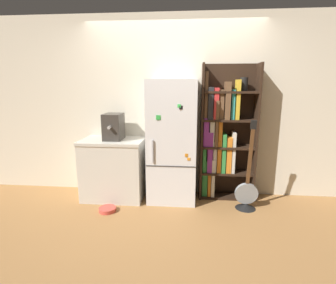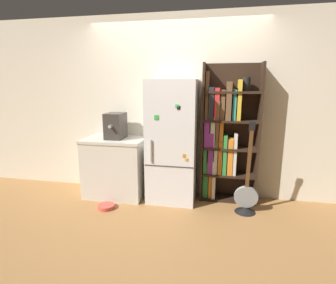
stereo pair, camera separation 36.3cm
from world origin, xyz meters
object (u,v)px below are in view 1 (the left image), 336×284
at_px(bookshelf, 222,136).
at_px(espresso_machine, 114,127).
at_px(refrigerator, 172,142).
at_px(pet_bowl, 107,209).
at_px(guitar, 246,196).

relative_size(bookshelf, espresso_machine, 5.06).
distance_m(refrigerator, pet_bowl, 1.25).
height_order(espresso_machine, pet_bowl, espresso_machine).
xyz_separation_m(espresso_machine, guitar, (1.84, -0.22, -0.87)).
bearing_deg(bookshelf, guitar, -50.66).
bearing_deg(guitar, espresso_machine, 173.09).
height_order(bookshelf, espresso_machine, bookshelf).
relative_size(refrigerator, espresso_machine, 4.50).
bearing_deg(guitar, refrigerator, 167.22).
distance_m(espresso_machine, pet_bowl, 1.13).
height_order(guitar, pet_bowl, guitar).
distance_m(espresso_machine, guitar, 2.05).
bearing_deg(guitar, bookshelf, 129.34).
bearing_deg(bookshelf, refrigerator, -167.70).
distance_m(refrigerator, bookshelf, 0.72).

